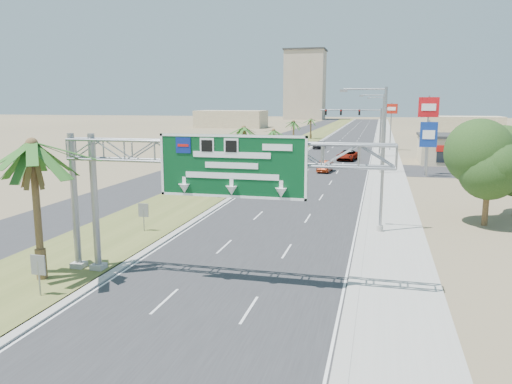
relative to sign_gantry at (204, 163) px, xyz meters
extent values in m
cube|color=#28282B|center=(1.06, 100.07, -6.05)|extent=(12.00, 300.00, 0.02)
cube|color=#9E9B93|center=(9.56, 100.07, -6.01)|extent=(4.00, 300.00, 0.10)
cube|color=#515B28|center=(-8.94, 100.07, -6.00)|extent=(7.00, 300.00, 0.12)
cube|color=#28282B|center=(-15.94, 100.07, -6.05)|extent=(8.00, 300.00, 0.02)
cylinder|color=gray|center=(-6.14, 0.07, -2.36)|extent=(0.36, 0.36, 7.40)
cylinder|color=gray|center=(-7.34, 0.07, -2.36)|extent=(0.36, 0.36, 7.40)
cube|color=#9E9B93|center=(-6.14, 0.07, -5.86)|extent=(0.70, 0.70, 0.40)
cube|color=#9E9B93|center=(-7.34, 0.07, -5.86)|extent=(0.70, 0.70, 0.40)
cube|color=#06401C|center=(1.56, -0.41, -0.06)|extent=(7.20, 0.12, 3.00)
cube|color=navy|center=(-0.84, -0.49, 0.89)|extent=(0.75, 0.03, 0.75)
cone|color=white|center=(1.56, -0.49, -1.21)|extent=(0.56, 0.56, 0.45)
cylinder|color=brown|center=(-8.14, -1.93, -2.56)|extent=(0.36, 0.36, 7.00)
cylinder|color=brown|center=(-8.14, -1.93, -5.22)|extent=(0.54, 0.54, 1.68)
cylinder|color=brown|center=(-8.44, 22.07, -3.56)|extent=(0.36, 0.36, 5.00)
cylinder|color=brown|center=(-8.44, 22.07, -5.46)|extent=(0.54, 0.54, 1.20)
cylinder|color=brown|center=(-8.44, 38.07, -3.16)|extent=(0.36, 0.36, 5.80)
cylinder|color=brown|center=(-8.44, 38.07, -5.36)|extent=(0.54, 0.54, 1.39)
cylinder|color=brown|center=(-8.44, 56.07, -3.81)|extent=(0.36, 0.36, 4.50)
cylinder|color=brown|center=(-8.44, 56.07, -5.52)|extent=(0.54, 0.54, 1.08)
cylinder|color=brown|center=(-8.44, 75.07, -3.46)|extent=(0.36, 0.36, 5.20)
cylinder|color=brown|center=(-8.44, 75.07, -5.43)|extent=(0.54, 0.54, 1.25)
cylinder|color=brown|center=(-8.44, 100.07, -3.66)|extent=(0.36, 0.36, 4.80)
cylinder|color=brown|center=(-8.44, 100.07, -5.48)|extent=(0.54, 0.54, 1.15)
cylinder|color=gray|center=(8.56, 12.07, -1.06)|extent=(0.20, 0.20, 10.00)
cylinder|color=gray|center=(7.16, 12.07, 3.79)|extent=(2.80, 0.12, 0.12)
cube|color=slate|center=(5.76, 12.07, 3.69)|extent=(0.50, 0.22, 0.18)
cylinder|color=#9E9B93|center=(8.56, 12.07, -5.81)|extent=(0.44, 0.44, 0.50)
cylinder|color=gray|center=(8.56, 42.07, -1.06)|extent=(0.20, 0.20, 10.00)
cylinder|color=gray|center=(7.16, 42.07, 3.79)|extent=(2.80, 0.12, 0.12)
cube|color=slate|center=(5.76, 42.07, 3.69)|extent=(0.50, 0.22, 0.18)
cylinder|color=#9E9B93|center=(8.56, 42.07, -5.81)|extent=(0.44, 0.44, 0.50)
cylinder|color=gray|center=(8.56, 78.07, -1.06)|extent=(0.20, 0.20, 10.00)
cylinder|color=gray|center=(7.16, 78.07, 3.79)|extent=(2.80, 0.12, 0.12)
cube|color=slate|center=(5.76, 78.07, 3.69)|extent=(0.50, 0.22, 0.18)
cylinder|color=#9E9B93|center=(8.56, 78.07, -5.81)|extent=(0.44, 0.44, 0.50)
cylinder|color=gray|center=(8.26, 62.07, -2.06)|extent=(0.28, 0.28, 8.00)
cylinder|color=gray|center=(3.26, 62.07, 1.64)|extent=(10.00, 0.18, 0.18)
cube|color=black|center=(4.76, 61.87, 1.24)|extent=(0.32, 0.18, 0.95)
cube|color=black|center=(1.76, 61.87, 1.24)|extent=(0.32, 0.18, 0.95)
cube|color=black|center=(-0.74, 61.87, 1.24)|extent=(0.32, 0.18, 0.95)
sphere|color=red|center=(4.76, 61.75, 1.54)|extent=(0.22, 0.22, 0.22)
imported|color=black|center=(8.26, 62.07, 0.94)|extent=(0.16, 0.16, 0.60)
cylinder|color=#9E9B93|center=(8.26, 62.07, -5.76)|extent=(0.56, 0.56, 0.60)
cube|color=tan|center=(23.06, 56.07, -4.06)|extent=(18.00, 10.00, 4.00)
cylinder|color=brown|center=(16.06, 16.07, -4.11)|extent=(0.44, 0.44, 3.90)
sphere|color=#1A3713|center=(16.06, 16.07, -1.51)|extent=(4.50, 4.50, 4.50)
cylinder|color=gray|center=(-6.74, -3.93, -5.16)|extent=(0.08, 0.08, 1.80)
cube|color=slate|center=(-6.74, -3.93, -4.46)|extent=(0.75, 0.06, 0.95)
cylinder|color=gray|center=(-7.44, 8.07, -5.16)|extent=(0.08, 0.08, 1.80)
cube|color=slate|center=(-7.44, 8.07, -4.46)|extent=(0.75, 0.06, 0.95)
cube|color=tan|center=(-30.94, 240.07, 11.44)|extent=(20.00, 16.00, 35.00)
cube|color=tan|center=(-43.94, 150.07, -3.06)|extent=(24.00, 14.00, 6.00)
cube|color=tan|center=(31.06, 130.07, -3.56)|extent=(20.00, 12.00, 5.00)
imported|color=black|center=(-1.05, 25.62, -5.20)|extent=(2.19, 5.10, 1.72)
imported|color=maroon|center=(1.47, 41.94, -5.33)|extent=(1.80, 4.47, 1.45)
imported|color=gray|center=(3.43, 55.78, -5.26)|extent=(3.39, 6.04, 1.60)
imported|color=black|center=(-3.25, 74.71, -5.39)|extent=(2.30, 4.78, 1.34)
cylinder|color=gray|center=(13.86, 41.93, -1.17)|extent=(0.20, 0.20, 9.77)
cube|color=red|center=(13.86, 41.93, 2.32)|extent=(2.40, 0.31, 2.40)
cube|color=white|center=(13.86, 41.75, 2.32)|extent=(1.68, 0.05, 0.84)
cylinder|color=gray|center=(13.91, 40.38, -2.63)|extent=(0.20, 0.20, 6.85)
cube|color=navy|center=(13.91, 40.38, -0.91)|extent=(2.00, 0.31, 3.00)
cube|color=white|center=(13.91, 40.20, -0.91)|extent=(1.40, 0.04, 1.05)
cylinder|color=gray|center=(10.09, 74.37, -1.62)|extent=(0.20, 0.20, 8.87)
cube|color=#B01B0E|center=(10.09, 74.37, 1.71)|extent=(2.19, 0.94, 1.80)
cube|color=white|center=(10.09, 74.19, 1.71)|extent=(1.48, 0.50, 0.63)
camera|label=1|loc=(8.33, -22.83, 2.94)|focal=35.00mm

